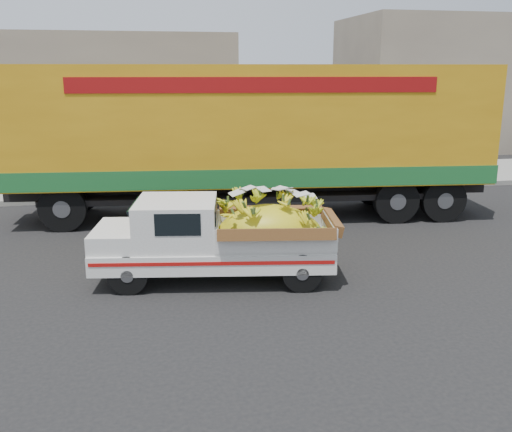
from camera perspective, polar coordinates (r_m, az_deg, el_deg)
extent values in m
plane|color=black|center=(10.93, 3.29, -5.30)|extent=(100.00, 100.00, 0.00)
cube|color=gray|center=(17.14, -2.19, 2.29)|extent=(60.00, 0.25, 0.15)
cube|color=gray|center=(19.18, -3.18, 3.57)|extent=(60.00, 4.00, 0.14)
cube|color=gray|center=(25.17, -23.97, 10.55)|extent=(18.00, 6.00, 5.00)
cube|color=gray|center=(30.48, 22.36, 12.13)|extent=(14.00, 6.00, 6.00)
cylinder|color=black|center=(9.88, -12.68, -5.74)|extent=(0.70, 0.30, 0.68)
cylinder|color=black|center=(11.09, -11.50, -3.43)|extent=(0.70, 0.30, 0.68)
cylinder|color=black|center=(9.78, 4.61, -5.64)|extent=(0.70, 0.30, 0.68)
cylinder|color=black|center=(11.00, 3.83, -3.31)|extent=(0.70, 0.30, 0.68)
cube|color=silver|center=(10.28, -4.23, -3.69)|extent=(4.38, 2.15, 0.35)
cube|color=#A50F0C|center=(9.54, -4.39, -4.79)|extent=(4.06, 0.65, 0.06)
cube|color=silver|center=(10.59, -15.45, -4.18)|extent=(0.32, 1.48, 0.12)
cube|color=silver|center=(10.39, -13.77, -1.95)|extent=(0.97, 1.53, 0.32)
cube|color=silver|center=(10.16, -7.93, -0.62)|extent=(1.59, 1.65, 0.80)
cube|color=black|center=(9.41, -7.86, -0.89)|extent=(0.75, 0.13, 0.37)
cube|color=silver|center=(10.18, 1.76, -1.48)|extent=(2.26, 1.82, 0.45)
ellipsoid|color=yellow|center=(10.20, 1.26, -1.99)|extent=(2.02, 1.49, 1.14)
cylinder|color=black|center=(14.90, 18.18, 1.57)|extent=(1.13, 0.43, 1.10)
cylinder|color=black|center=(16.71, 15.50, 3.11)|extent=(1.13, 0.43, 1.10)
cylinder|color=black|center=(14.46, 13.82, 1.50)|extent=(1.13, 0.43, 1.10)
cylinder|color=black|center=(16.32, 11.55, 3.08)|extent=(1.13, 0.43, 1.10)
cylinder|color=black|center=(14.05, -18.73, 0.77)|extent=(1.13, 0.43, 1.10)
cylinder|color=black|center=(15.95, -17.16, 2.47)|extent=(1.13, 0.43, 1.10)
cube|color=black|center=(14.64, -0.50, 3.00)|extent=(12.04, 2.19, 0.36)
cube|color=orange|center=(14.41, -0.51, 9.25)|extent=(11.95, 3.66, 2.84)
cube|color=#1B6129|center=(14.56, -0.50, 4.66)|extent=(12.01, 3.68, 0.45)
cube|color=maroon|center=(13.10, -0.03, 12.98)|extent=(8.36, 0.86, 0.35)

